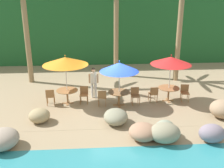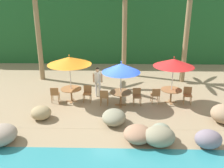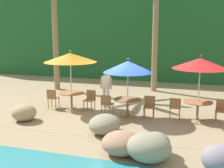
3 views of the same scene
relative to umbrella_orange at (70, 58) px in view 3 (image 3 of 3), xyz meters
name	(u,v)px [view 3 (image 3 of 3)]	position (x,y,z in m)	size (l,w,h in m)	color
ground_plane	(123,115)	(2.40, -0.24, -2.26)	(120.00, 120.00, 0.00)	#937F60
terrace_deck	(123,115)	(2.40, -0.24, -2.26)	(18.00, 5.20, 0.01)	#937F60
foliage_backdrop	(156,36)	(2.40, 8.76, 0.74)	(28.00, 2.40, 6.00)	#1E5628
rock_seawall	(88,132)	(2.07, -3.28, -1.91)	(13.56, 3.09, 0.85)	#977C5F
umbrella_orange	(70,58)	(0.00, 0.00, 0.00)	(2.26, 2.26, 2.57)	silver
dining_table_orange	(71,95)	(0.00, 0.00, -1.65)	(1.10, 1.10, 0.74)	olive
chair_orange_seaward	(90,99)	(0.85, 0.05, -1.75)	(0.44, 0.45, 0.87)	olive
chair_orange_inland	(53,97)	(-0.84, -0.16, -1.75)	(0.46, 0.46, 0.87)	olive
umbrella_blue	(128,67)	(2.63, -0.42, -0.24)	(1.93, 1.93, 2.36)	silver
dining_table_blue	(128,102)	(2.63, -0.42, -1.65)	(1.10, 1.10, 0.74)	olive
chair_blue_seaward	(149,105)	(3.47, -0.28, -1.75)	(0.44, 0.45, 0.87)	olive
chair_blue_inland	(107,103)	(1.78, -0.48, -1.75)	(0.44, 0.45, 0.87)	olive
umbrella_red	(200,63)	(5.29, -0.01, -0.07)	(2.07, 2.07, 2.51)	silver
dining_table_red	(198,105)	(5.29, -0.01, -1.65)	(1.10, 1.10, 0.74)	olive
chair_red_seaward	(222,109)	(6.15, -0.04, -1.75)	(0.48, 0.48, 0.87)	olive
chair_red_inland	(175,107)	(4.45, -0.17, -1.75)	(0.45, 0.46, 0.87)	olive
palm_tree_nearest	(54,10)	(-2.64, 3.65, 2.25)	(3.78, 3.77, 6.45)	olive
palm_tree_second	(156,12)	(2.89, 4.78, 2.11)	(3.86, 3.73, 6.41)	olive
waiter_in_white	(106,86)	(1.36, 0.71, -1.28)	(0.52, 0.39, 1.70)	white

